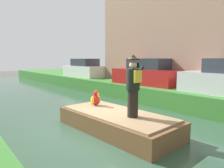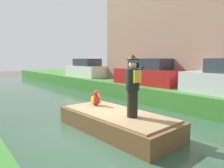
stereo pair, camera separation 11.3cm
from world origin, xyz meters
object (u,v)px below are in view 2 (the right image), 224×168
object	(u,v)px
parked_car_white	(86,69)
parrot_plush	(96,99)
boat	(116,122)
parked_car_red	(148,74)
person_pirate	(133,86)

from	to	relation	value
parked_car_white	parrot_plush	bearing A→B (deg)	-119.10
boat	parked_car_red	world-z (taller)	parked_car_red
person_pirate	parrot_plush	world-z (taller)	person_pirate
parrot_plush	parked_car_white	size ratio (longest dim) A/B	0.14
boat	parked_car_white	size ratio (longest dim) A/B	1.05
parked_car_white	boat	bearing A→B (deg)	-116.19
parked_car_red	parked_car_white	world-z (taller)	same
boat	parked_car_white	world-z (taller)	parked_car_white
boat	person_pirate	world-z (taller)	person_pirate
boat	parrot_plush	size ratio (longest dim) A/B	7.53
parked_car_red	boat	bearing A→B (deg)	-148.38
boat	person_pirate	distance (m)	1.42
parked_car_red	person_pirate	bearing A→B (deg)	-142.45
person_pirate	parked_car_red	size ratio (longest dim) A/B	0.45
person_pirate	parked_car_red	xyz separation A→B (m)	(4.84, 3.72, -0.04)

